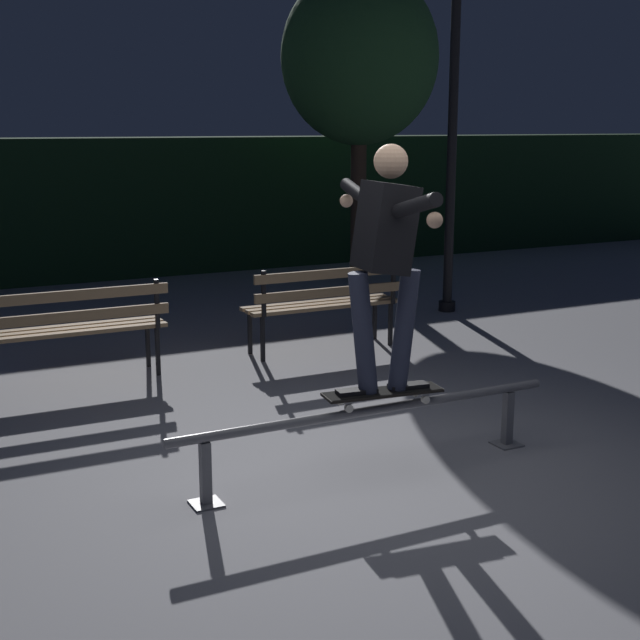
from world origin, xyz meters
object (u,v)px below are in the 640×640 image
lamp_post_right (453,100)px  park_bench_leftmost (74,323)px  grind_rail (370,421)px  tree_far_right (360,58)px  park_bench_left_center (325,298)px  skateboarder (385,248)px  skateboard (383,393)px

lamp_post_right → park_bench_leftmost: bearing=-166.9°
grind_rail → tree_far_right: 7.78m
grind_rail → lamp_post_right: bearing=49.8°
park_bench_leftmost → lamp_post_right: (4.64, 1.08, 1.94)m
park_bench_left_center → tree_far_right: 4.88m
grind_rail → skateboarder: (0.10, -0.00, 1.11)m
park_bench_left_center → lamp_post_right: bearing=26.1°
skateboard → lamp_post_right: lamp_post_right is taller
park_bench_leftmost → tree_far_right: size_ratio=0.37×
park_bench_left_center → tree_far_right: (2.30, 3.46, 2.55)m
lamp_post_right → grind_rail: bearing=-130.2°
grind_rail → skateboarder: bearing=-0.2°
grind_rail → tree_far_right: (3.48, 6.39, 2.74)m
grind_rail → skateboarder: 1.11m
park_bench_leftmost → grind_rail: bearing=-66.8°
grind_rail → lamp_post_right: lamp_post_right is taller
grind_rail → park_bench_leftmost: 3.19m
skateboarder → park_bench_leftmost: size_ratio=0.97×
skateboard → park_bench_leftmost: bearing=114.7°
park_bench_leftmost → park_bench_left_center: size_ratio=1.00×
park_bench_leftmost → tree_far_right: bearing=36.2°
skateboard → park_bench_leftmost: 3.22m
grind_rail → tree_far_right: size_ratio=0.63×
skateboard → grind_rail: bearing=180.0°
grind_rail → park_bench_leftmost: bearing=113.2°
park_bench_leftmost → park_bench_left_center: (2.43, 0.00, 0.00)m
tree_far_right → skateboard: bearing=-117.9°
grind_rail → skateboard: 0.20m
grind_rail → tree_far_right: bearing=61.4°
lamp_post_right → tree_far_right: bearing=87.8°
lamp_post_right → skateboard: bearing=-129.4°
lamp_post_right → park_bench_left_center: bearing=-153.9°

